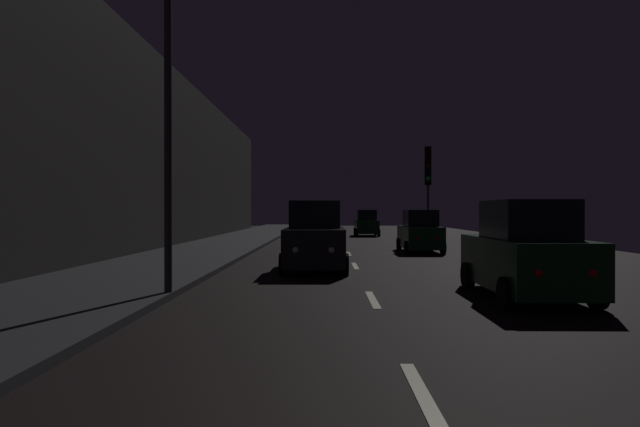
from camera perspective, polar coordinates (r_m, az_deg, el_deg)
The scene contains 10 objects.
ground at distance 27.03m, azimuth 2.72°, elevation -3.68°, with size 25.15×84.00×0.02m, color black.
sidewalk_left at distance 27.54m, azimuth -10.68°, elevation -3.44°, with size 4.40×84.00×0.15m, color #28282B.
building_facade_left at distance 24.92m, azimuth -18.20°, elevation 6.39°, with size 0.80×63.00×9.03m, color #2D2B28.
lane_centerline at distance 14.79m, azimuth 4.43°, elevation -6.89°, with size 0.16×20.24×0.01m.
traffic_light_far_right at distance 27.59m, azimuth 11.21°, elevation 4.05°, with size 0.34×0.47×5.04m.
streetlamp_overhead at distance 12.04m, azimuth -13.39°, elevation 13.58°, with size 1.70×0.44×6.93m.
car_approaching_headlights at distance 17.12m, azimuth -0.52°, elevation -2.62°, with size 1.98×4.29×2.16m.
car_parked_right_far at distance 25.11m, azimuth 10.39°, elevation -1.98°, with size 1.74×3.77×1.90m.
car_parked_right_near at distance 12.44m, azimuth 20.64°, elevation -3.89°, with size 1.90×4.12×2.08m.
car_distant_taillights at distance 40.79m, azimuth 4.88°, elevation -1.10°, with size 1.77×3.84×1.93m.
Camera 1 is at (-0.96, -2.45, 1.84)m, focal length 30.65 mm.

